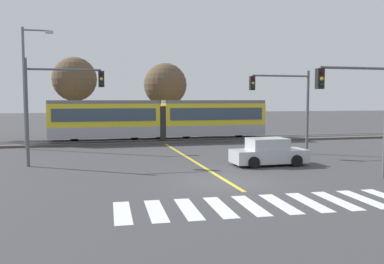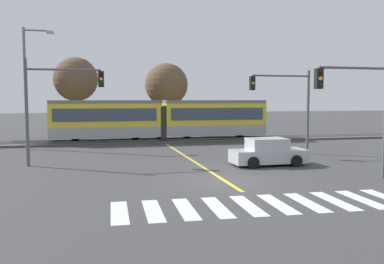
{
  "view_description": "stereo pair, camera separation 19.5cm",
  "coord_description": "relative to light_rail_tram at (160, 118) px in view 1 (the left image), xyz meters",
  "views": [
    {
      "loc": [
        -5.84,
        -17.14,
        3.67
      ],
      "look_at": [
        0.34,
        7.97,
        1.6
      ],
      "focal_mm": 38.0,
      "sensor_mm": 36.0,
      "label": 1
    },
    {
      "loc": [
        -5.65,
        -17.18,
        3.67
      ],
      "look_at": [
        0.34,
        7.97,
        1.6
      ],
      "focal_mm": 38.0,
      "sensor_mm": 36.0,
      "label": 2
    }
  ],
  "objects": [
    {
      "name": "traffic_light_near_right",
      "position": [
        6.24,
        -18.65,
        1.63
      ],
      "size": [
        3.75,
        0.38,
        5.56
      ],
      "color": "#515459",
      "rests_on": "ground"
    },
    {
      "name": "bare_tree_east",
      "position": [
        1.38,
        5.35,
        3.08
      ],
      "size": [
        4.29,
        4.29,
        7.29
      ],
      "color": "brown",
      "rests_on": "ground"
    },
    {
      "name": "street_lamp_west",
      "position": [
        -10.34,
        -2.93,
        2.99
      ],
      "size": [
        2.22,
        0.28,
        8.91
      ],
      "color": "slate",
      "rests_on": "ground"
    },
    {
      "name": "crosswalk_stripe_6",
      "position": [
        1.73,
        -21.95,
        -2.04
      ],
      "size": [
        0.66,
        2.82,
        0.01
      ],
      "primitive_type": "cube",
      "rotation": [
        0.0,
        0.0,
        -0.04
      ],
      "color": "silver",
      "rests_on": "ground"
    },
    {
      "name": "rail_far",
      "position": [
        0.08,
        0.73,
        -1.82
      ],
      "size": [
        120.0,
        0.08,
        0.1
      ],
      "primitive_type": "cube",
      "color": "#939399",
      "rests_on": "track_bed"
    },
    {
      "name": "sedan_crossing",
      "position": [
        3.81,
        -13.95,
        -1.35
      ],
      "size": [
        4.21,
        1.93,
        1.52
      ],
      "color": "#B7BABF",
      "rests_on": "ground"
    },
    {
      "name": "crosswalk_stripe_5",
      "position": [
        0.63,
        -21.91,
        -2.04
      ],
      "size": [
        0.66,
        2.82,
        0.01
      ],
      "primitive_type": "cube",
      "rotation": [
        0.0,
        0.0,
        -0.04
      ],
      "color": "silver",
      "rests_on": "ground"
    },
    {
      "name": "traffic_light_mid_left",
      "position": [
        -7.76,
        -11.25,
        1.83
      ],
      "size": [
        4.25,
        0.38,
        5.91
      ],
      "color": "#515459",
      "rests_on": "ground"
    },
    {
      "name": "bare_tree_west",
      "position": [
        -7.29,
        4.53,
        3.48
      ],
      "size": [
        4.08,
        4.08,
        7.59
      ],
      "color": "brown",
      "rests_on": "ground"
    },
    {
      "name": "crosswalk_stripe_2",
      "position": [
        -2.67,
        -21.79,
        -2.04
      ],
      "size": [
        0.66,
        2.82,
        0.01
      ],
      "primitive_type": "cube",
      "rotation": [
        0.0,
        0.0,
        -0.04
      ],
      "color": "silver",
      "rests_on": "ground"
    },
    {
      "name": "light_rail_tram",
      "position": [
        0.0,
        0.0,
        0.0
      ],
      "size": [
        18.5,
        2.64,
        3.43
      ],
      "color": "#9E9EA3",
      "rests_on": "track_bed"
    },
    {
      "name": "traffic_light_mid_right",
      "position": [
        6.79,
        -10.22,
        1.72
      ],
      "size": [
        4.25,
        0.38,
        5.59
      ],
      "color": "#515459",
      "rests_on": "ground"
    },
    {
      "name": "lane_centre_line",
      "position": [
        0.08,
        -10.94,
        -2.05
      ],
      "size": [
        0.2,
        17.89,
        0.01
      ],
      "primitive_type": "cube",
      "color": "gold",
      "rests_on": "ground"
    },
    {
      "name": "ground_plane",
      "position": [
        0.08,
        -17.7,
        -2.05
      ],
      "size": [
        200.0,
        200.0,
        0.0
      ],
      "primitive_type": "plane",
      "color": "#3D3D3F"
    },
    {
      "name": "crosswalk_stripe_4",
      "position": [
        -0.47,
        -21.87,
        -2.04
      ],
      "size": [
        0.66,
        2.82,
        0.01
      ],
      "primitive_type": "cube",
      "rotation": [
        0.0,
        0.0,
        -0.04
      ],
      "color": "silver",
      "rests_on": "ground"
    },
    {
      "name": "crosswalk_stripe_7",
      "position": [
        2.83,
        -21.99,
        -2.04
      ],
      "size": [
        0.66,
        2.82,
        0.01
      ],
      "primitive_type": "cube",
      "rotation": [
        0.0,
        0.0,
        -0.04
      ],
      "color": "silver",
      "rests_on": "ground"
    },
    {
      "name": "crosswalk_stripe_8",
      "position": [
        3.93,
        -22.03,
        -2.04
      ],
      "size": [
        0.66,
        2.82,
        0.01
      ],
      "primitive_type": "cube",
      "rotation": [
        0.0,
        0.0,
        -0.04
      ],
      "color": "silver",
      "rests_on": "ground"
    },
    {
      "name": "crosswalk_stripe_0",
      "position": [
        -4.86,
        -21.71,
        -2.04
      ],
      "size": [
        0.66,
        2.82,
        0.01
      ],
      "primitive_type": "cube",
      "rotation": [
        0.0,
        0.0,
        -0.04
      ],
      "color": "silver",
      "rests_on": "ground"
    },
    {
      "name": "crosswalk_stripe_1",
      "position": [
        -3.77,
        -21.75,
        -2.04
      ],
      "size": [
        0.66,
        2.82,
        0.01
      ],
      "primitive_type": "cube",
      "rotation": [
        0.0,
        0.0,
        -0.04
      ],
      "color": "silver",
      "rests_on": "ground"
    },
    {
      "name": "rail_near",
      "position": [
        0.08,
        -0.71,
        -1.82
      ],
      "size": [
        120.0,
        0.08,
        0.1
      ],
      "primitive_type": "cube",
      "color": "#939399",
      "rests_on": "track_bed"
    },
    {
      "name": "track_bed",
      "position": [
        0.08,
        0.01,
        -1.96
      ],
      "size": [
        120.0,
        4.0,
        0.18
      ],
      "primitive_type": "cube",
      "color": "#4C4742",
      "rests_on": "ground"
    },
    {
      "name": "crosswalk_stripe_3",
      "position": [
        -1.57,
        -21.83,
        -2.04
      ],
      "size": [
        0.66,
        2.82,
        0.01
      ],
      "primitive_type": "cube",
      "rotation": [
        0.0,
        0.0,
        -0.04
      ],
      "color": "silver",
      "rests_on": "ground"
    }
  ]
}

